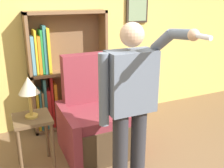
# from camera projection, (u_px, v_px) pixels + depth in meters

# --- Properties ---
(wall_back) EXTENTS (8.00, 0.11, 2.80)m
(wall_back) POSITION_uv_depth(u_px,v_px,m) (79.00, 31.00, 3.88)
(wall_back) COLOR #E0C160
(wall_back) RESTS_ON ground_plane
(bookcase) EXTENTS (1.13, 0.28, 1.71)m
(bookcase) POSITION_uv_depth(u_px,v_px,m) (60.00, 75.00, 3.79)
(bookcase) COLOR brown
(bookcase) RESTS_ON ground_plane
(armchair) EXTENTS (0.88, 0.82, 1.21)m
(armchair) POSITION_uv_depth(u_px,v_px,m) (96.00, 122.00, 3.34)
(armchair) COLOR #4C3823
(armchair) RESTS_ON ground_plane
(person_standing) EXTENTS (0.59, 0.78, 1.70)m
(person_standing) POSITION_uv_depth(u_px,v_px,m) (131.00, 102.00, 2.41)
(person_standing) COLOR #2D2D33
(person_standing) RESTS_ON ground_plane
(side_table) EXTENTS (0.40, 0.40, 0.65)m
(side_table) POSITION_uv_depth(u_px,v_px,m) (33.00, 128.00, 2.89)
(side_table) COLOR brown
(side_table) RESTS_ON ground_plane
(table_lamp) EXTENTS (0.22, 0.22, 0.46)m
(table_lamp) POSITION_uv_depth(u_px,v_px,m) (29.00, 87.00, 2.74)
(table_lamp) COLOR gold
(table_lamp) RESTS_ON side_table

